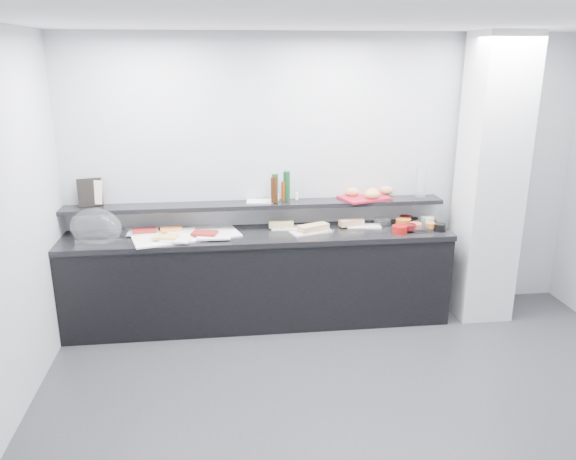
{
  "coord_description": "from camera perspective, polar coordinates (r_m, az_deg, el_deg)",
  "views": [
    {
      "loc": [
        -1.03,
        -3.28,
        2.48
      ],
      "look_at": [
        -0.45,
        1.45,
        1.0
      ],
      "focal_mm": 35.0,
      "sensor_mm": 36.0,
      "label": 1
    }
  ],
  "objects": [
    {
      "name": "bottle_green_a",
      "position": [
        5.31,
        -1.34,
        4.33
      ],
      "size": [
        0.08,
        0.08,
        0.26
      ],
      "primitive_type": "cylinder",
      "rotation": [
        0.0,
        0.0,
        0.35
      ],
      "color": "#103D1C",
      "rests_on": "condiment_tray"
    },
    {
      "name": "bowl_black_jam",
      "position": [
        5.6,
        12.33,
        0.83
      ],
      "size": [
        0.18,
        0.18,
        0.07
      ],
      "primitive_type": "cylinder",
      "rotation": [
        0.0,
        0.0,
        0.22
      ],
      "color": "black",
      "rests_on": "counter_top"
    },
    {
      "name": "fill_red_jam",
      "position": [
        5.39,
        12.3,
        0.31
      ],
      "size": [
        0.14,
        0.14,
        0.05
      ],
      "primitive_type": "cylinder",
      "rotation": [
        0.0,
        0.0,
        -0.37
      ],
      "color": "#560C0E",
      "rests_on": "bowl_red_jam"
    },
    {
      "name": "carafe",
      "position": [
        5.6,
        13.36,
        4.62
      ],
      "size": [
        0.14,
        0.14,
        0.3
      ],
      "primitive_type": "cylinder",
      "rotation": [
        0.0,
        0.0,
        0.36
      ],
      "color": "white",
      "rests_on": "wall_shelf"
    },
    {
      "name": "bottle_green_b",
      "position": [
        5.34,
        -0.14,
        4.51
      ],
      "size": [
        0.08,
        0.08,
        0.28
      ],
      "primitive_type": "cylinder",
      "rotation": [
        0.0,
        0.0,
        -0.32
      ],
      "color": "#103B19",
      "rests_on": "condiment_tray"
    },
    {
      "name": "fill_glass_cream",
      "position": [
        5.69,
        13.97,
        1.11
      ],
      "size": [
        0.17,
        0.17,
        0.05
      ],
      "primitive_type": "cylinder",
      "rotation": [
        0.0,
        0.0,
        -0.38
      ],
      "color": "white",
      "rests_on": "bowl_glass_cream"
    },
    {
      "name": "back_wall",
      "position": [
        5.5,
        3.98,
        5.34
      ],
      "size": [
        5.0,
        0.02,
        2.7
      ],
      "primitive_type": "cube",
      "color": "#ABAEB2",
      "rests_on": "ground"
    },
    {
      "name": "food_cheese",
      "position": [
        5.11,
        -12.38,
        -0.69
      ],
      "size": [
        0.23,
        0.16,
        0.02
      ],
      "primitive_type": "cube",
      "rotation": [
        0.0,
        0.0,
        -0.15
      ],
      "color": "#E4BD58",
      "rests_on": "platter_cheese"
    },
    {
      "name": "counter_top",
      "position": [
        5.24,
        -3.04,
        -0.6
      ],
      "size": [
        3.62,
        0.62,
        0.05
      ],
      "primitive_type": "cube",
      "color": "black",
      "rests_on": "buffet_cabinet"
    },
    {
      "name": "linen_runner",
      "position": [
        5.24,
        -10.33,
        -0.51
      ],
      "size": [
        1.04,
        0.69,
        0.01
      ],
      "primitive_type": "cube",
      "rotation": [
        0.0,
        0.0,
        0.27
      ],
      "color": "white",
      "rests_on": "counter_top"
    },
    {
      "name": "bread_roll_ne",
      "position": [
        5.65,
        9.98,
        4.0
      ],
      "size": [
        0.14,
        0.12,
        0.08
      ],
      "primitive_type": "ellipsoid",
      "rotation": [
        0.0,
        0.0,
        -0.42
      ],
      "color": "tan",
      "rests_on": "bread_tray"
    },
    {
      "name": "bread_roll_n",
      "position": [
        5.55,
        8.61,
        3.83
      ],
      "size": [
        0.13,
        0.09,
        0.08
      ],
      "primitive_type": "ellipsoid",
      "rotation": [
        0.0,
        0.0,
        -0.09
      ],
      "color": "tan",
      "rests_on": "bread_tray"
    },
    {
      "name": "print_art",
      "position": [
        5.49,
        -19.2,
        3.65
      ],
      "size": [
        0.18,
        0.09,
        0.22
      ],
      "primitive_type": "cube",
      "rotation": [
        -0.21,
        0.0,
        -0.22
      ],
      "color": "beige",
      "rests_on": "framed_print"
    },
    {
      "name": "bread_roll_midw",
      "position": [
        5.46,
        8.4,
        3.63
      ],
      "size": [
        0.13,
        0.09,
        0.08
      ],
      "primitive_type": "ellipsoid",
      "rotation": [
        0.0,
        0.0,
        -0.06
      ],
      "color": "#D68951",
      "rests_on": "bread_tray"
    },
    {
      "name": "sandwich_food_mid",
      "position": [
        5.25,
        2.6,
        0.23
      ],
      "size": [
        0.31,
        0.22,
        0.06
      ],
      "primitive_type": "cube",
      "rotation": [
        0.0,
        0.0,
        0.42
      ],
      "color": "tan",
      "rests_on": "sandwich_plate_mid"
    },
    {
      "name": "tongs_right",
      "position": [
        5.36,
        7.2,
        0.18
      ],
      "size": [
        0.16,
        0.03,
        0.01
      ],
      "primitive_type": "cylinder",
      "rotation": [
        0.0,
        1.57,
        -0.14
      ],
      "color": "silver",
      "rests_on": "sandwich_plate_right"
    },
    {
      "name": "bowl_black_fruit",
      "position": [
        5.48,
        15.18,
        0.27
      ],
      "size": [
        0.15,
        0.15,
        0.07
      ],
      "primitive_type": "cylinder",
      "rotation": [
        0.0,
        0.0,
        0.39
      ],
      "color": "black",
      "rests_on": "counter_top"
    },
    {
      "name": "food_meat_a",
      "position": [
        5.34,
        -14.34,
        -0.05
      ],
      "size": [
        0.22,
        0.15,
        0.02
      ],
      "primitive_type": "cube",
      "rotation": [
        0.0,
        0.0,
        0.09
      ],
      "color": "maroon",
      "rests_on": "platter_meat_a"
    },
    {
      "name": "cloche_base",
      "position": [
        5.33,
        -18.29,
        -0.68
      ],
      "size": [
        0.43,
        0.29,
        0.04
      ],
      "primitive_type": "cube",
      "rotation": [
        0.0,
        0.0,
        -0.01
      ],
      "color": "#AFB2B6",
      "rests_on": "counter_top"
    },
    {
      "name": "cloche_dome",
      "position": [
        5.27,
        -18.94,
        0.27
      ],
      "size": [
        0.57,
        0.47,
        0.34
      ],
      "primitive_type": "ellipsoid",
      "rotation": [
        0.0,
        0.0,
        -0.37
      ],
      "color": "silver",
      "rests_on": "cloche_base"
    },
    {
      "name": "bread_roll_nw",
      "position": [
        5.53,
        6.56,
        3.87
      ],
      "size": [
        0.16,
        0.12,
        0.08
      ],
      "primitive_type": "ellipsoid",
      "rotation": [
        0.0,
        0.0,
        -0.29
      ],
      "color": "tan",
      "rests_on": "bread_tray"
    },
    {
      "name": "platter_meat_b",
      "position": [
        5.11,
        -7.54,
        -0.64
      ],
      "size": [
        0.31,
        0.21,
        0.01
      ],
      "primitive_type": "cube",
      "rotation": [
        0.0,
        0.0,
        -0.03
      ],
      "color": "white",
      "rests_on": "linen_runner"
    },
    {
      "name": "bread_roll_s",
      "position": [
        5.44,
        8.61,
        3.57
      ],
      "size": [
        0.16,
        0.12,
        0.08
      ],
      "primitive_type": "ellipsoid",
      "rotation": [
        0.0,
        0.0,
        0.2
      ],
      "color": "#D98C52",
      "rests_on": "bread_tray"
    },
    {
      "name": "fill_glass_fruit",
      "position": [
        5.55,
        11.64,
        0.86
      ],
      "size": [
        0.15,
        0.15,
        0.05
      ],
      "primitive_type": "cylinder",
      "rotation": [
        0.0,
        0.0,
        -0.03
      ],
      "color": "#C6591B",
      "rests_on": "bowl_glass_fruit"
    },
    {
      "name": "fill_glass_salmon",
      "position": [
        5.44,
        12.83,
        0.44
      ],
      "size": [
        0.12,
        0.12,
        0.05
      ],
      "primitive_type": "cylinder",
      "rotation": [
        0.0,
        0.0,
        0.09
      ],
      "color": "#DD5136",
      "rests_on": "bowl_glass_salmon"
    },
    {
      "name": "food_meat_b",
      "position": [
        5.16,
        -8.47,
        -0.31
      ],
      "size": [
        0.25,
        0.2,
        0.02
      ],
      "primitive_type": "cube",
      "rotation": [
        0.0,
        0.0,
        -0.28
      ],
      "color": "maroon",
      "rests_on": "platter_meat_b"
    },
    {
      "name": "shaker_pepper",
      "position": [
        5.38,
        0.89,
        3.46
      ],
      "size": [
        0.03,
        0.03,
        0.07
      ],
      "primitive_type": "cylinder",
      "rotation": [
        0.0,
        0.0,
        0.31
      ],
      "color": "white",
      "rests_on": "condiment_tray"
    },
    {
      "name": "column",
      "position": [
        5.65,
        19.83,
        4.69
      ],
      "size": [
        0.5,
        0.5,
        2.7
      ],
      "primitive_type": "cube",
      "color": "silver",
      "rests_on": "ground"
    },
    {
      "name": "fill_black_jam",
      "position": [
        5.66,
        11.89,
        1.15
      ],
      "size": [
        0.14,
        0.14,
        0.05
      ],
      "primitive_type": "cylinder",
      "rotation": [
        0.0,
        0.0,
        0.08
      ],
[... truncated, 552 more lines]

